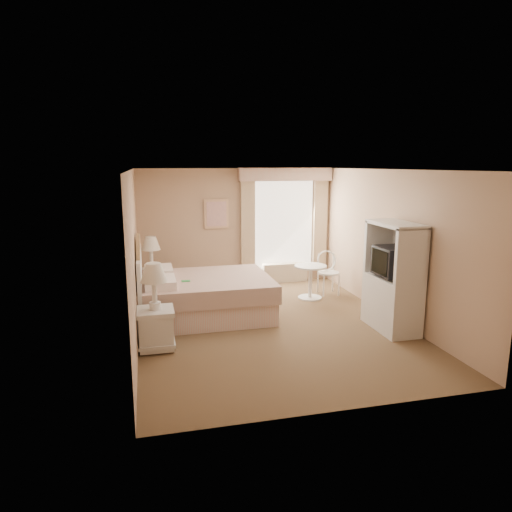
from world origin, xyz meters
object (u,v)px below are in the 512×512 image
object	(u,v)px
nightstand_near	(156,318)
cafe_chair	(328,269)
nightstand_far	(152,276)
armoire	(393,286)
bed	(197,295)
round_table	(310,276)

from	to	relation	value
nightstand_near	cafe_chair	distance (m)	4.05
nightstand_near	nightstand_far	bearing A→B (deg)	90.00
nightstand_near	armoire	xyz separation A→B (m)	(3.65, -0.05, 0.25)
bed	nightstand_far	distance (m)	1.48
cafe_chair	bed	bearing A→B (deg)	-162.34
bed	nightstand_near	distance (m)	1.49
nightstand_near	cafe_chair	world-z (taller)	nightstand_near
cafe_chair	armoire	size ratio (longest dim) A/B	0.51
bed	nightstand_near	world-z (taller)	bed
nightstand_far	armoire	distance (m)	4.51
nightstand_near	armoire	distance (m)	3.66
bed	nightstand_far	xyz separation A→B (m)	(-0.73, 1.28, 0.08)
nightstand_far	cafe_chair	distance (m)	3.49
nightstand_far	armoire	size ratio (longest dim) A/B	0.70
nightstand_near	round_table	distance (m)	3.52
nightstand_far	cafe_chair	size ratio (longest dim) A/B	1.38
nightstand_near	round_table	size ratio (longest dim) A/B	1.86
round_table	armoire	bearing A→B (deg)	-70.84
round_table	nightstand_far	bearing A→B (deg)	166.34
bed	round_table	bearing A→B (deg)	13.82
bed	nightstand_far	world-z (taller)	bed
round_table	cafe_chair	world-z (taller)	cafe_chair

